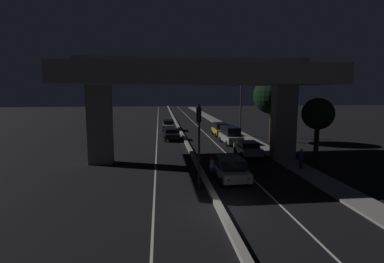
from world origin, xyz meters
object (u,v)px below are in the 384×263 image
object	(u,v)px
car_silver_third	(231,135)
car_silver_second	(248,148)
car_silver_lead	(230,168)
street_lamp	(238,101)
car_silver_second_oncoming	(169,125)
car_black_lead_oncoming	(171,134)
pedestrian_on_sidewalk	(301,159)
motorcycle_blue_filtering_near	(212,168)
traffic_light_left_of_median	(199,131)
car_taxi_yellow_fourth	(221,129)

from	to	relation	value
car_silver_third	car_silver_second	bearing A→B (deg)	178.76
car_silver_lead	car_silver_second	distance (m)	8.27
street_lamp	car_silver_second_oncoming	size ratio (longest dim) A/B	1.78
street_lamp	car_silver_third	bearing A→B (deg)	-112.88
car_silver_third	car_silver_second_oncoming	world-z (taller)	car_silver_third
car_black_lead_oncoming	car_silver_second_oncoming	size ratio (longest dim) A/B	0.94
street_lamp	car_silver_lead	xyz separation A→B (m)	(-5.71, -19.59, -3.94)
car_silver_lead	pedestrian_on_sidewalk	size ratio (longest dim) A/B	2.64
street_lamp	pedestrian_on_sidewalk	bearing A→B (deg)	-88.33
car_silver_third	motorcycle_blue_filtering_near	bearing A→B (deg)	158.58
street_lamp	motorcycle_blue_filtering_near	distance (m)	20.24
car_silver_second_oncoming	motorcycle_blue_filtering_near	world-z (taller)	car_silver_second_oncoming
street_lamp	pedestrian_on_sidewalk	xyz separation A→B (m)	(0.52, -17.64, -3.84)
motorcycle_blue_filtering_near	pedestrian_on_sidewalk	world-z (taller)	pedestrian_on_sidewalk
car_silver_lead	car_black_lead_oncoming	distance (m)	18.10
traffic_light_left_of_median	car_silver_lead	world-z (taller)	traffic_light_left_of_median
traffic_light_left_of_median	motorcycle_blue_filtering_near	distance (m)	4.03
car_silver_second	car_silver_third	xyz separation A→B (m)	(-0.13, 6.66, 0.31)
motorcycle_blue_filtering_near	pedestrian_on_sidewalk	distance (m)	7.42
car_silver_third	car_silver_second_oncoming	distance (m)	14.11
car_taxi_yellow_fourth	car_silver_second_oncoming	size ratio (longest dim) A/B	0.90
car_silver_second	motorcycle_blue_filtering_near	bearing A→B (deg)	145.10
traffic_light_left_of_median	street_lamp	distance (m)	22.41
street_lamp	motorcycle_blue_filtering_near	xyz separation A→B (m)	(-6.84, -18.59, -4.16)
car_silver_third	car_black_lead_oncoming	bearing A→B (deg)	59.85
car_silver_third	car_taxi_yellow_fourth	distance (m)	6.39
car_silver_lead	car_taxi_yellow_fourth	xyz separation A→B (m)	(3.53, 20.52, 0.08)
street_lamp	traffic_light_left_of_median	bearing A→B (deg)	-111.30
car_silver_lead	car_silver_third	size ratio (longest dim) A/B	0.88
pedestrian_on_sidewalk	car_black_lead_oncoming	bearing A→B (deg)	121.52
street_lamp	car_silver_second_oncoming	xyz separation A→B (m)	(-9.27, 6.81, -3.91)
car_silver_third	pedestrian_on_sidewalk	bearing A→B (deg)	-169.34
car_taxi_yellow_fourth	car_black_lead_oncoming	xyz separation A→B (m)	(-7.00, -2.76, -0.19)
street_lamp	car_silver_third	xyz separation A→B (m)	(-2.30, -5.46, -3.72)
motorcycle_blue_filtering_near	pedestrian_on_sidewalk	size ratio (longest dim) A/B	1.23
car_silver_lead	street_lamp	bearing A→B (deg)	-18.15
traffic_light_left_of_median	motorcycle_blue_filtering_near	xyz separation A→B (m)	(1.29, 2.26, -3.08)
car_silver_second	car_black_lead_oncoming	distance (m)	12.45
car_silver_lead	car_silver_third	xyz separation A→B (m)	(3.41, 14.14, 0.22)
traffic_light_left_of_median	car_silver_second_oncoming	world-z (taller)	traffic_light_left_of_median
car_silver_third	car_silver_second_oncoming	xyz separation A→B (m)	(-6.97, 12.27, -0.19)
car_silver_lead	car_taxi_yellow_fourth	bearing A→B (deg)	-11.65
car_black_lead_oncoming	car_silver_second	bearing A→B (deg)	32.84
car_silver_third	car_silver_second_oncoming	bearing A→B (deg)	27.24
street_lamp	car_black_lead_oncoming	distance (m)	10.21
traffic_light_left_of_median	street_lamp	xyz separation A→B (m)	(8.13, 20.86, 1.08)
traffic_light_left_of_median	car_taxi_yellow_fourth	distance (m)	22.75
car_silver_third	pedestrian_on_sidewalk	distance (m)	12.51
car_silver_third	traffic_light_left_of_median	bearing A→B (deg)	156.91
car_silver_lead	car_black_lead_oncoming	xyz separation A→B (m)	(-3.47, 17.76, -0.11)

